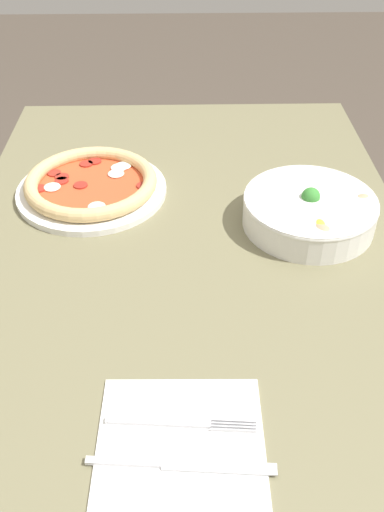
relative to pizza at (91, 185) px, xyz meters
name	(u,v)px	position (x,y,z in m)	size (l,w,h in m)	color
ground_plane	(189,492)	(0.20, 0.18, -0.76)	(8.00, 8.00, 0.00)	#4C4238
dining_table	(188,308)	(0.20, 0.18, -0.13)	(1.19, 0.78, 0.74)	#706B4C
pizza	(91,185)	(0.00, 0.00, 0.00)	(0.28, 0.28, 0.04)	white
bowl	(310,210)	(0.11, 0.39, 0.01)	(0.23, 0.23, 0.07)	white
napkin	(181,447)	(0.55, 0.16, -0.02)	(0.20, 0.20, 0.00)	white
fork	(179,424)	(0.52, 0.16, -0.01)	(0.02, 0.18, 0.00)	silver
knife	(172,465)	(0.57, 0.16, -0.01)	(0.03, 0.22, 0.01)	silver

